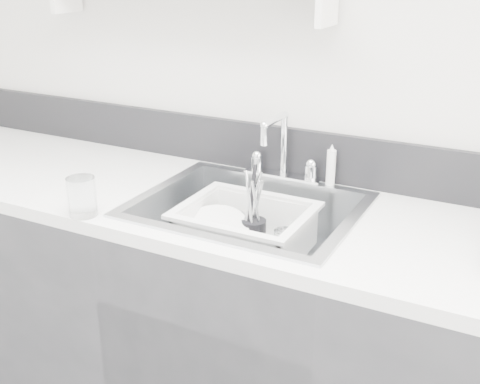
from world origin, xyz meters
The scene contains 12 objects.
counter_run centered at (0.00, 1.19, 0.46)m, with size 3.20×0.62×0.92m.
backsplash centered at (0.00, 1.49, 1.00)m, with size 3.20×0.02×0.16m, color black.
sink centered at (0.00, 1.19, 0.83)m, with size 0.64×0.52×0.20m, color silver, non-canonical shape.
faucet centered at (0.00, 1.44, 0.98)m, with size 0.26×0.18×0.23m.
side_sprayer centered at (0.16, 1.44, 0.99)m, with size 0.03×0.03×0.14m, color white.
wash_tub centered at (-0.02, 1.20, 0.83)m, with size 0.38×0.31×0.15m, color white, non-canonical shape.
plate_stack centered at (-0.09, 1.15, 0.80)m, with size 0.28×0.27×0.11m.
utensil_cup centered at (0.00, 1.22, 0.82)m, with size 0.07×0.07×0.25m.
ladle centered at (-0.04, 1.20, 0.81)m, with size 0.28×0.10×0.08m, color silver, non-canonical shape.
tumbler_in_tub centered at (0.11, 1.21, 0.81)m, with size 0.06×0.06×0.09m, color white.
tumbler_counter centered at (-0.38, 0.92, 0.98)m, with size 0.08×0.08×0.11m, color white.
bowl_small centered at (0.08, 1.12, 0.78)m, with size 0.10×0.10×0.03m, color white.
Camera 1 is at (0.72, -0.25, 1.60)m, focal length 45.00 mm.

